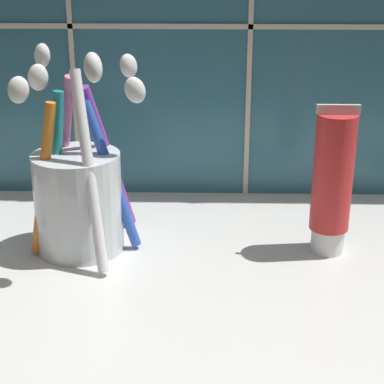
{
  "coord_description": "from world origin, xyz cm",
  "views": [
    {
      "loc": [
        -2.32,
        -48.42,
        27.66
      ],
      "look_at": [
        -3.6,
        1.17,
        8.16
      ],
      "focal_mm": 60.0,
      "sensor_mm": 36.0,
      "label": 1
    }
  ],
  "objects": [
    {
      "name": "toothbrush_cup",
      "position": [
        -13.5,
        2.99,
        7.29
      ],
      "size": [
        11.42,
        13.36,
        18.48
      ],
      "color": "silver",
      "rests_on": "sink_counter"
    },
    {
      "name": "toothpaste_tube",
      "position": [
        8.3,
        2.92,
        8.54
      ],
      "size": [
        3.57,
        3.4,
        13.24
      ],
      "color": "white",
      "rests_on": "sink_counter"
    },
    {
      "name": "sink_counter",
      "position": [
        0.0,
        0.0,
        1.0
      ],
      "size": [
        71.73,
        34.26,
        2.0
      ],
      "primitive_type": "cube",
      "color": "silver",
      "rests_on": "ground"
    }
  ]
}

